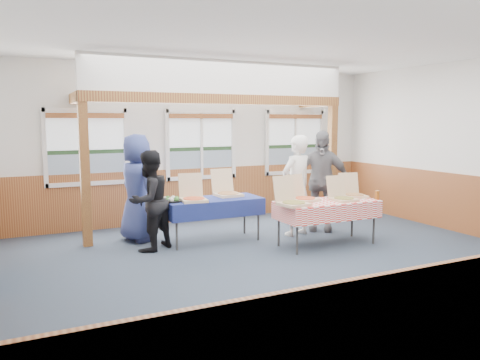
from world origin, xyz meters
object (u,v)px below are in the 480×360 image
object	(u,v)px
woman_black	(149,201)
man_blue	(137,188)
woman_white	(297,186)
table_right	(327,204)
table_left	(213,202)
person_grey	(320,181)

from	to	relation	value
woman_black	man_blue	size ratio (longest dim) A/B	0.87
woman_white	woman_black	world-z (taller)	woman_white
table_right	man_blue	world-z (taller)	man_blue
table_left	man_blue	world-z (taller)	man_blue
table_left	person_grey	distance (m)	2.19
woman_black	person_grey	bearing A→B (deg)	148.13
table_right	woman_black	size ratio (longest dim) A/B	1.15
woman_black	person_grey	size ratio (longest dim) A/B	0.85
table_right	person_grey	xyz separation A→B (m)	(0.53, 0.96, 0.26)
woman_white	man_blue	bearing A→B (deg)	-31.88
man_blue	person_grey	world-z (taller)	person_grey
man_blue	woman_black	bearing A→B (deg)	166.67
table_left	person_grey	xyz separation A→B (m)	(2.18, -0.10, 0.26)
woman_black	man_blue	xyz separation A→B (m)	(-0.02, 0.71, 0.12)
table_right	woman_black	bearing A→B (deg)	144.03
table_right	woman_black	world-z (taller)	woman_black
table_left	man_blue	xyz separation A→B (m)	(-1.16, 0.63, 0.24)
man_blue	person_grey	bearing A→B (deg)	-117.71
table_left	woman_white	xyz separation A→B (m)	(1.55, -0.24, 0.22)
table_left	man_blue	bearing A→B (deg)	130.96
table_left	table_right	world-z (taller)	same
woman_white	person_grey	distance (m)	0.64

